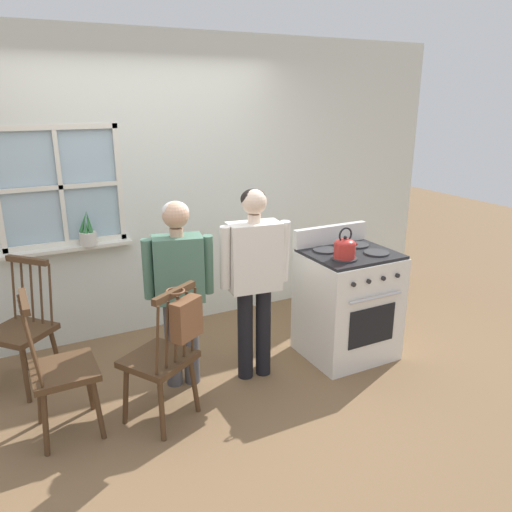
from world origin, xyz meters
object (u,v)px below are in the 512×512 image
(chair_by_window, at_px, (161,360))
(kettle, at_px, (345,247))
(chair_near_wall, at_px, (60,371))
(potted_plant, at_px, (88,234))
(chair_center_cluster, at_px, (22,331))
(person_elderly_left, at_px, (179,280))
(person_teen_center, at_px, (254,269))
(handbag, at_px, (186,318))
(stove, at_px, (347,303))

(chair_by_window, relative_size, kettle, 4.03)
(chair_by_window, distance_m, kettle, 1.63)
(chair_near_wall, relative_size, potted_plant, 3.26)
(chair_near_wall, height_order, potted_plant, potted_plant)
(chair_center_cluster, bearing_deg, kettle, 27.33)
(person_elderly_left, distance_m, person_teen_center, 0.57)
(chair_near_wall, bearing_deg, handbag, -116.24)
(kettle, bearing_deg, person_teen_center, 166.27)
(chair_by_window, distance_m, person_teen_center, 0.96)
(chair_center_cluster, bearing_deg, person_teen_center, 24.63)
(chair_by_window, bearing_deg, stove, 154.52)
(person_elderly_left, bearing_deg, stove, 5.42)
(handbag, bearing_deg, stove, 13.61)
(potted_plant, bearing_deg, handbag, -79.05)
(person_teen_center, bearing_deg, person_elderly_left, 171.77)
(chair_by_window, distance_m, chair_near_wall, 0.64)
(potted_plant, xyz_separation_m, handbag, (0.31, -1.60, -0.19))
(chair_center_cluster, bearing_deg, handbag, -2.48)
(chair_center_cluster, xyz_separation_m, person_teen_center, (1.63, -0.69, 0.45))
(potted_plant, bearing_deg, person_elderly_left, -65.82)
(chair_near_wall, relative_size, stove, 0.92)
(person_elderly_left, distance_m, kettle, 1.30)
(chair_near_wall, xyz_separation_m, potted_plant, (0.43, 1.24, 0.56))
(chair_by_window, relative_size, person_teen_center, 0.66)
(chair_by_window, height_order, person_elderly_left, person_elderly_left)
(chair_near_wall, relative_size, handbag, 3.25)
(chair_center_cluster, bearing_deg, chair_by_window, -0.88)
(potted_plant, bearing_deg, chair_near_wall, -109.28)
(stove, distance_m, potted_plant, 2.30)
(chair_by_window, xyz_separation_m, stove, (1.69, 0.18, 0.02))
(person_elderly_left, xyz_separation_m, stove, (1.42, -0.19, -0.39))
(chair_by_window, relative_size, handbag, 3.25)
(stove, xyz_separation_m, handbag, (-1.57, -0.38, 0.35))
(stove, height_order, potted_plant, potted_plant)
(person_elderly_left, height_order, person_teen_center, person_teen_center)
(chair_center_cluster, relative_size, kettle, 4.03)
(stove, bearing_deg, person_teen_center, 177.28)
(potted_plant, height_order, handbag, potted_plant)
(person_elderly_left, relative_size, potted_plant, 4.74)
(chair_near_wall, distance_m, person_teen_center, 1.51)
(chair_near_wall, height_order, person_elderly_left, person_elderly_left)
(potted_plant, relative_size, handbag, 0.99)
(person_teen_center, xyz_separation_m, handbag, (-0.70, -0.42, -0.08))
(stove, height_order, kettle, kettle)
(chair_near_wall, distance_m, stove, 2.31)
(chair_near_wall, distance_m, kettle, 2.22)
(chair_center_cluster, xyz_separation_m, person_elderly_left, (1.08, -0.54, 0.41))
(person_teen_center, distance_m, kettle, 0.74)
(chair_by_window, bearing_deg, chair_near_wall, -45.81)
(person_elderly_left, height_order, handbag, person_elderly_left)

